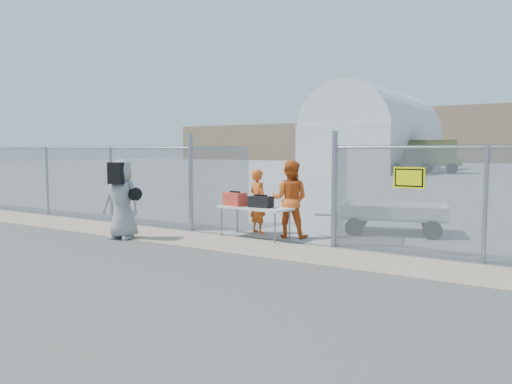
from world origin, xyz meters
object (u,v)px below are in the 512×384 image
Objects in this scene: security_worker_left at (258,201)px; folding_table at (255,222)px; security_worker_right at (290,199)px; visitor at (122,199)px; utility_trailer at (393,217)px.

folding_table is at bearing 136.90° from security_worker_left.
folding_table is at bearing 23.00° from security_worker_right.
security_worker_left is at bearing 31.19° from visitor.
security_worker_left is 0.88× the size of security_worker_right.
security_worker_left is at bearing -162.92° from utility_trailer.
folding_table is 0.96× the size of security_worker_right.
security_worker_left is 3.43m from utility_trailer.
folding_table is 0.82m from security_worker_left.
visitor reaches higher than folding_table.
visitor reaches higher than utility_trailer.
security_worker_left is at bearing 120.76° from folding_table.
security_worker_left reaches higher than folding_table.
utility_trailer is at bearing 24.91° from visitor.
visitor is at bearing -156.84° from utility_trailer.
security_worker_right reaches higher than folding_table.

